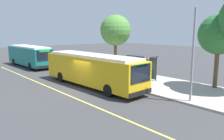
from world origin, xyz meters
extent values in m
plane|color=#38383A|center=(0.00, 0.00, 0.00)|extent=(120.00, 120.00, 0.00)
cube|color=#A8A399|center=(0.00, 6.00, 0.07)|extent=(44.00, 6.40, 0.15)
cube|color=#E0D64C|center=(0.00, -2.20, 0.00)|extent=(36.00, 0.14, 0.01)
cube|color=gold|center=(-0.33, 1.00, 1.55)|extent=(11.71, 2.99, 2.40)
cube|color=silver|center=(-0.33, 1.00, 2.85)|extent=(10.77, 2.70, 0.20)
cube|color=black|center=(5.49, 1.22, 1.98)|extent=(0.12, 2.17, 1.34)
cube|color=black|center=(-0.38, 2.29, 1.84)|extent=(10.22, 0.43, 1.06)
cube|color=black|center=(-0.38, 2.29, 0.57)|extent=(11.03, 0.45, 0.28)
cube|color=#26D83F|center=(5.49, 1.22, 2.57)|extent=(0.08, 1.40, 0.24)
cube|color=black|center=(5.50, 1.22, 0.53)|extent=(0.17, 2.50, 0.36)
cylinder|color=black|center=(3.22, 2.29, 0.50)|extent=(1.01, 0.32, 1.00)
cylinder|color=black|center=(3.31, -0.02, 0.50)|extent=(1.01, 0.32, 1.00)
cylinder|color=black|center=(-3.86, 2.02, 0.50)|extent=(1.01, 0.32, 1.00)
cylinder|color=black|center=(-3.77, -0.29, 0.50)|extent=(1.01, 0.32, 1.00)
cube|color=#146B66|center=(-15.83, 1.12, 1.55)|extent=(10.22, 2.73, 2.40)
cube|color=silver|center=(-15.83, 1.12, 2.85)|extent=(9.40, 2.46, 0.20)
cube|color=black|center=(-10.73, 1.21, 1.98)|extent=(0.08, 2.17, 1.34)
cube|color=black|center=(-15.85, 2.41, 1.84)|extent=(8.96, 0.20, 1.06)
cube|color=silver|center=(-15.85, 2.41, 0.57)|extent=(9.67, 0.20, 0.28)
cube|color=#26D83F|center=(-10.72, 1.21, 2.57)|extent=(0.05, 1.40, 0.24)
cube|color=black|center=(-10.71, 1.21, 0.53)|extent=(0.12, 2.50, 0.36)
cylinder|color=black|center=(-12.69, 2.33, 0.50)|extent=(1.00, 0.30, 1.00)
cylinder|color=black|center=(-12.65, 0.02, 0.50)|extent=(1.00, 0.30, 1.00)
cylinder|color=black|center=(-18.90, 2.22, 0.50)|extent=(1.00, 0.30, 1.00)
cylinder|color=black|center=(-18.86, -0.09, 0.50)|extent=(1.00, 0.30, 1.00)
cylinder|color=#333338|center=(2.62, 6.67, 1.35)|extent=(0.10, 0.10, 2.40)
cylinder|color=#333338|center=(2.62, 5.37, 1.35)|extent=(0.10, 0.10, 2.40)
cylinder|color=#333338|center=(0.02, 6.67, 1.35)|extent=(0.10, 0.10, 2.40)
cylinder|color=#333338|center=(0.02, 5.37, 1.35)|extent=(0.10, 0.10, 2.40)
cube|color=#333338|center=(1.32, 6.02, 2.59)|extent=(2.90, 1.60, 0.08)
cube|color=#4C606B|center=(1.32, 6.67, 1.35)|extent=(2.47, 0.04, 2.16)
cube|color=navy|center=(0.02, 6.02, 1.30)|extent=(0.06, 1.11, 1.82)
cube|color=brown|center=(1.49, 6.23, 0.60)|extent=(1.60, 0.44, 0.06)
cube|color=brown|center=(1.49, 6.47, 0.88)|extent=(1.60, 0.05, 0.44)
cube|color=#333338|center=(0.77, 6.23, 0.38)|extent=(0.08, 0.40, 0.45)
cube|color=#333338|center=(2.21, 6.23, 0.38)|extent=(0.08, 0.40, 0.45)
cylinder|color=#333338|center=(4.06, 3.51, 1.55)|extent=(0.07, 0.07, 2.80)
cube|color=white|center=(4.06, 3.49, 2.65)|extent=(0.44, 0.03, 0.56)
cube|color=red|center=(4.06, 3.48, 2.65)|extent=(0.40, 0.01, 0.16)
cylinder|color=#282D47|center=(1.87, 3.88, 0.57)|extent=(0.14, 0.14, 0.85)
cylinder|color=#282D47|center=(1.87, 3.70, 0.57)|extent=(0.14, 0.14, 0.85)
cube|color=beige|center=(1.87, 3.79, 1.31)|extent=(0.24, 0.40, 0.62)
sphere|color=tan|center=(1.87, 3.79, 1.73)|extent=(0.22, 0.22, 0.22)
cylinder|color=brown|center=(-4.11, 7.28, 1.95)|extent=(0.36, 0.36, 3.61)
sphere|color=#4C8438|center=(-4.11, 7.28, 5.14)|extent=(3.67, 3.67, 3.67)
cylinder|color=brown|center=(7.64, 8.45, 1.82)|extent=(0.36, 0.36, 3.33)
sphere|color=#28662D|center=(7.64, 8.45, 4.76)|extent=(3.39, 3.39, 3.39)
cylinder|color=gray|center=(8.25, 3.36, 3.35)|extent=(0.16, 0.16, 6.40)
camera|label=1|loc=(16.06, -10.68, 4.97)|focal=35.65mm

